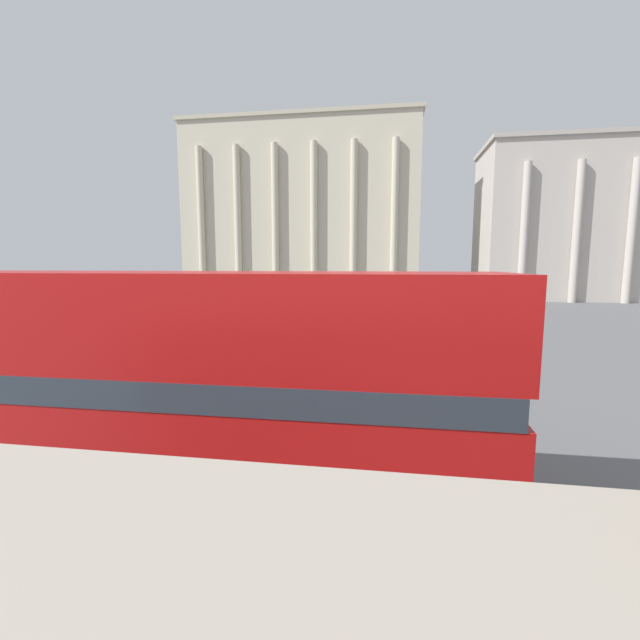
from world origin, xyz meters
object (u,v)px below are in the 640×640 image
plaza_building_left (303,211)px  pedestrian_white (380,341)px  plaza_building_right (630,222)px  traffic_light_near (329,326)px  car_black (251,336)px  double_decker_bus (179,382)px  pedestrian_red (405,316)px  traffic_light_mid (314,308)px  traffic_light_far (465,298)px

plaza_building_left → pedestrian_white: plaza_building_left is taller
plaza_building_right → traffic_light_near: size_ratio=9.45×
car_black → traffic_light_near: bearing=-89.2°
double_decker_bus → pedestrian_white: size_ratio=6.67×
traffic_light_near → plaza_building_right: bearing=55.8°
plaza_building_left → plaza_building_right: size_ratio=0.90×
pedestrian_red → double_decker_bus: bearing=6.7°
car_black → pedestrian_red: (8.33, 7.33, 0.35)m
plaza_building_left → plaza_building_right: bearing=-2.0°
pedestrian_red → plaza_building_right: bearing=156.6°
pedestrian_red → pedestrian_white: bearing=9.4°
plaza_building_right → plaza_building_left: bearing=178.0°
traffic_light_mid → double_decker_bus: bearing=-89.6°
plaza_building_left → traffic_light_far: plaza_building_left is taller
pedestrian_white → plaza_building_left: bearing=37.3°
double_decker_bus → pedestrian_white: double_decker_bus is taller
double_decker_bus → traffic_light_far: 22.25m
traffic_light_mid → pedestrian_white: 4.13m
plaza_building_right → traffic_light_mid: plaza_building_right is taller
traffic_light_near → traffic_light_far: (6.62, 14.22, -0.12)m
traffic_light_near → traffic_light_far: size_ratio=1.05×
plaza_building_right → traffic_light_far: size_ratio=9.95×
pedestrian_red → traffic_light_near: bearing=8.0°
traffic_light_near → car_black: (-5.27, 8.25, -1.83)m
plaza_building_right → traffic_light_far: bearing=-127.6°
plaza_building_left → plaza_building_right: plaza_building_left is taller
double_decker_bus → plaza_building_left: (-8.61, 55.07, 9.68)m
plaza_building_right → traffic_light_far: plaza_building_right is taller
traffic_light_mid → traffic_light_far: 10.25m
traffic_light_mid → pedestrian_white: bearing=-30.1°
plaza_building_left → traffic_light_mid: bearing=-78.1°
traffic_light_near → car_black: bearing=122.6°
plaza_building_right → traffic_light_near: plaza_building_right is taller
traffic_light_mid → car_black: size_ratio=0.80×
car_black → pedestrian_white: (6.79, -1.72, 0.24)m
traffic_light_near → car_black: size_ratio=0.92×
traffic_light_near → car_black: traffic_light_near is taller
traffic_light_near → car_black: 9.96m
pedestrian_white → traffic_light_near: bearing=-171.5°
double_decker_bus → pedestrian_red: (4.83, 21.97, -1.35)m
traffic_light_far → pedestrian_red: size_ratio=2.02×
plaza_building_right → pedestrian_red: (-29.02, -31.65, -8.77)m
plaza_building_right → traffic_light_mid: size_ratio=10.88×
traffic_light_near → pedestrian_red: (3.06, 15.58, -1.47)m
plaza_building_left → traffic_light_mid: 42.24m
plaza_building_right → pedestrian_white: 51.66m
plaza_building_right → traffic_light_near: (-32.07, -47.23, -7.29)m
traffic_light_near → double_decker_bus: bearing=-105.5°
car_black → double_decker_bus: bearing=-108.3°
pedestrian_white → pedestrian_red: bearing=11.9°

